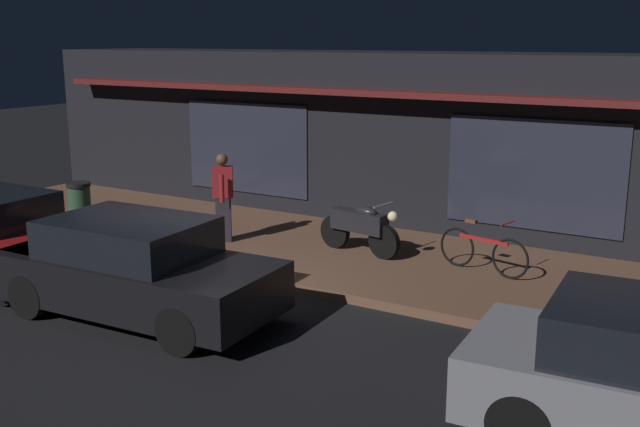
{
  "coord_description": "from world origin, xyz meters",
  "views": [
    {
      "loc": [
        6.76,
        -8.3,
        3.9
      ],
      "look_at": [
        0.28,
        2.4,
        0.95
      ],
      "focal_mm": 41.99,
      "sensor_mm": 36.0,
      "label": 1
    }
  ],
  "objects_px": {
    "person_photographer": "(223,196)",
    "trash_bin": "(80,205)",
    "parked_car_far": "(136,269)",
    "bicycle_parked": "(483,251)",
    "motorcycle": "(361,226)"
  },
  "relations": [
    {
      "from": "motorcycle",
      "to": "bicycle_parked",
      "type": "bearing_deg",
      "value": 1.64
    },
    {
      "from": "bicycle_parked",
      "to": "person_photographer",
      "type": "height_order",
      "value": "person_photographer"
    },
    {
      "from": "motorcycle",
      "to": "parked_car_far",
      "type": "height_order",
      "value": "parked_car_far"
    },
    {
      "from": "person_photographer",
      "to": "trash_bin",
      "type": "relative_size",
      "value": 1.8
    },
    {
      "from": "person_photographer",
      "to": "trash_bin",
      "type": "height_order",
      "value": "person_photographer"
    },
    {
      "from": "parked_car_far",
      "to": "motorcycle",
      "type": "bearing_deg",
      "value": 69.99
    },
    {
      "from": "trash_bin",
      "to": "parked_car_far",
      "type": "height_order",
      "value": "parked_car_far"
    },
    {
      "from": "motorcycle",
      "to": "trash_bin",
      "type": "relative_size",
      "value": 1.82
    },
    {
      "from": "trash_bin",
      "to": "motorcycle",
      "type": "bearing_deg",
      "value": 12.97
    },
    {
      "from": "person_photographer",
      "to": "parked_car_far",
      "type": "bearing_deg",
      "value": -71.86
    },
    {
      "from": "person_photographer",
      "to": "motorcycle",
      "type": "bearing_deg",
      "value": 13.57
    },
    {
      "from": "motorcycle",
      "to": "parked_car_far",
      "type": "bearing_deg",
      "value": -110.01
    },
    {
      "from": "trash_bin",
      "to": "person_photographer",
      "type": "bearing_deg",
      "value": 12.47
    },
    {
      "from": "trash_bin",
      "to": "parked_car_far",
      "type": "bearing_deg",
      "value": -32.68
    },
    {
      "from": "motorcycle",
      "to": "bicycle_parked",
      "type": "xyz_separation_m",
      "value": [
        2.23,
        0.06,
        -0.14
      ]
    }
  ]
}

